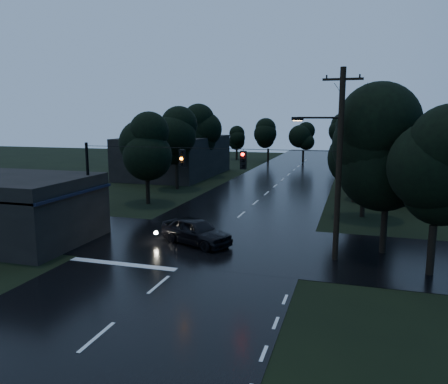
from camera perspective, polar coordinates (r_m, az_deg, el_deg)
The scene contains 18 objects.
ground at distance 16.54m, azimuth -16.25°, elevation -17.78°, with size 160.00×160.00×0.00m, color black.
main_road at distance 43.63m, azimuth 5.57°, elevation -0.20°, with size 12.00×120.00×0.02m, color black.
cross_street at distance 26.64m, azimuth -2.06°, elevation -6.66°, with size 60.00×9.00×0.02m, color black.
building_far_right at distance 46.83m, azimuth 23.68°, elevation 2.42°, with size 10.00×14.00×4.40m, color black.
building_far_left at distance 56.95m, azimuth -6.36°, elevation 4.66°, with size 10.00×16.00×5.00m, color black.
utility_pole_main at distance 23.30m, azimuth 14.59°, elevation 3.85°, with size 3.50×0.30×10.00m.
utility_pole_far at distance 40.34m, azimuth 16.77°, elevation 4.17°, with size 2.00×0.30×7.50m.
anchor_pole_left at distance 28.39m, azimuth -17.25°, elevation 0.14°, with size 0.18×0.18×6.00m, color black.
span_signals at distance 24.52m, azimuth -1.66°, elevation 4.41°, with size 15.00×0.37×1.12m.
tree_corner_near at distance 25.28m, azimuth 20.75°, elevation 5.65°, with size 4.48×4.48×9.44m.
tree_corner_far at distance 22.60m, azimuth 26.20°, elevation 2.94°, with size 3.92×3.92×8.26m.
tree_left_a at distance 38.35m, azimuth -10.10°, elevation 6.21°, with size 3.92×3.92×8.26m.
tree_left_b at distance 45.84m, azimuth -6.26°, elevation 7.34°, with size 4.20×4.20×8.85m.
tree_left_c at distance 55.36m, azimuth -2.78°, elevation 8.19°, with size 4.48×4.48×9.44m.
tree_right_a at distance 34.23m, azimuth 18.05°, elevation 6.10°, with size 4.20×4.20×8.85m.
tree_right_b at distance 42.22m, azimuth 18.70°, elevation 7.19°, with size 4.48×4.48×9.44m.
tree_right_c at distance 52.22m, azimuth 19.05°, elevation 7.99°, with size 4.76×4.76×10.03m.
car at distance 26.23m, azimuth -3.66°, elevation -5.11°, with size 1.90×4.72×1.61m, color black.
Camera 1 is at (8.26, -12.17, 7.55)m, focal length 35.00 mm.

